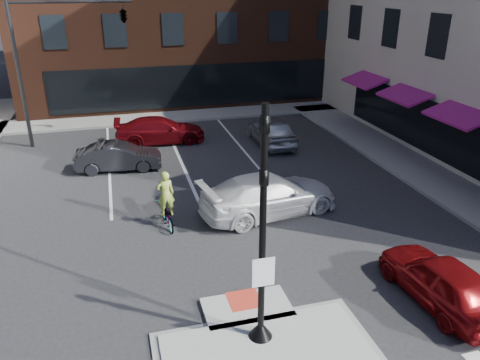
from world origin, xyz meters
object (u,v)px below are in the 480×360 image
object	(u,v)px
bg_car_silver	(271,130)
cyclist	(167,208)
white_pickup	(269,195)
red_sedan	(442,280)
bg_car_dark	(118,157)
bg_car_red	(160,130)

from	to	relation	value
bg_car_silver	cyclist	xyz separation A→B (m)	(-6.79, -8.05, -0.06)
white_pickup	cyclist	distance (m)	3.95
red_sedan	bg_car_silver	size ratio (longest dim) A/B	0.89
bg_car_dark	bg_car_silver	world-z (taller)	bg_car_silver
bg_car_red	cyclist	xyz separation A→B (m)	(-0.88, -9.88, 0.02)
red_sedan	bg_car_dark	bearing A→B (deg)	-60.41
bg_car_red	red_sedan	bearing A→B (deg)	-156.68
bg_car_silver	bg_car_dark	bearing A→B (deg)	13.10
bg_car_silver	white_pickup	bearing A→B (deg)	71.43
white_pickup	bg_car_red	xyz separation A→B (m)	(-3.07, 9.88, -0.08)
bg_car_dark	white_pickup	bearing A→B (deg)	-133.65
red_sedan	bg_car_dark	xyz separation A→B (m)	(-8.34, 12.71, -0.04)
red_sedan	bg_car_silver	distance (m)	14.50
red_sedan	bg_car_red	distance (m)	17.39
cyclist	white_pickup	bearing A→B (deg)	174.37
bg_car_dark	cyclist	size ratio (longest dim) A/B	1.84
bg_car_dark	bg_car_red	xyz separation A→B (m)	(2.39, 3.63, 0.05)
red_sedan	cyclist	size ratio (longest dim) A/B	1.88
bg_car_dark	bg_car_silver	distance (m)	8.49
bg_car_red	white_pickup	bearing A→B (deg)	-159.48
white_pickup	bg_car_dark	distance (m)	8.30
bg_car_dark	bg_car_silver	bearing A→B (deg)	-72.52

